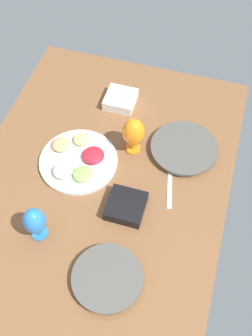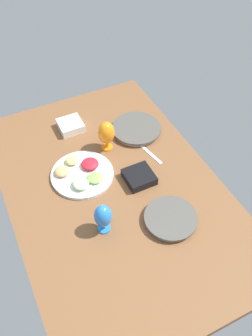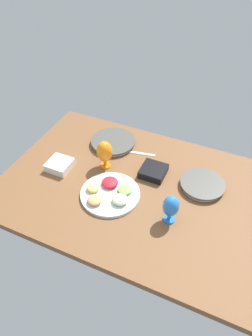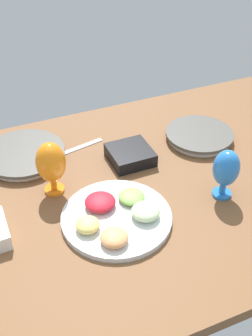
{
  "view_description": "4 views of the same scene",
  "coord_description": "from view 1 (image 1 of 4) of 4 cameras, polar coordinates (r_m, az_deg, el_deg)",
  "views": [
    {
      "loc": [
        -72.38,
        -35.12,
        139.38
      ],
      "look_at": [
        12.43,
        -10.12,
        7.74
      ],
      "focal_mm": 43.1,
      "sensor_mm": 36.0,
      "label": 1
    },
    {
      "loc": [
        -104.42,
        43.51,
        141.63
      ],
      "look_at": [
        3.08,
        -8.61,
        7.74
      ],
      "focal_mm": 38.0,
      "sensor_mm": 36.0,
      "label": 2
    },
    {
      "loc": [
        -41.44,
        113.48,
        128.54
      ],
      "look_at": [
        12.22,
        -4.7,
        7.74
      ],
      "focal_mm": 33.6,
      "sensor_mm": 36.0,
      "label": 3
    },
    {
      "loc": [
        47.21,
        94.68,
        89.41
      ],
      "look_at": [
        6.0,
        -1.47,
        7.74
      ],
      "focal_mm": 45.37,
      "sensor_mm": 36.0,
      "label": 4
    }
  ],
  "objects": [
    {
      "name": "ground_plane",
      "position": [
        1.63,
        -4.68,
        -4.57
      ],
      "size": [
        160.0,
        104.0,
        4.0
      ],
      "primitive_type": "cube",
      "color": "brown"
    },
    {
      "name": "dinner_plate_right",
      "position": [
        1.73,
        8.19,
        2.72
      ],
      "size": [
        28.67,
        28.67,
        3.06
      ],
      "color": "silver",
      "rests_on": "ground_plane"
    },
    {
      "name": "hurricane_glass_blue",
      "position": [
        1.48,
        -12.77,
        -7.41
      ],
      "size": [
        8.2,
        8.2,
        16.88
      ],
      "color": "blue",
      "rests_on": "ground_plane"
    },
    {
      "name": "square_bowl_black",
      "position": [
        1.56,
        0.01,
        -5.35
      ],
      "size": [
        14.33,
        14.33,
        4.65
      ],
      "color": "black",
      "rests_on": "ground_plane"
    },
    {
      "name": "hurricane_glass_orange",
      "position": [
        1.65,
        1.06,
        4.98
      ],
      "size": [
        9.31,
        9.31,
        18.2
      ],
      "color": "orange",
      "rests_on": "ground_plane"
    },
    {
      "name": "fruit_platter",
      "position": [
        1.69,
        -6.83,
        1.16
      ],
      "size": [
        32.76,
        32.76,
        5.49
      ],
      "color": "silver",
      "rests_on": "ground_plane"
    },
    {
      "name": "square_bowl_white",
      "position": [
        1.89,
        -0.78,
        9.7
      ],
      "size": [
        13.59,
        13.59,
        4.96
      ],
      "color": "white",
      "rests_on": "ground_plane"
    },
    {
      "name": "dinner_plate_left",
      "position": [
        1.45,
        -2.65,
        -15.32
      ],
      "size": [
        25.09,
        25.09,
        3.14
      ],
      "color": "silver",
      "rests_on": "ground_plane"
    },
    {
      "name": "fork_by_right_plate",
      "position": [
        1.63,
        6.19,
        -2.93
      ],
      "size": [
        18.0,
        5.37,
        0.6
      ],
      "primitive_type": "cube",
      "rotation": [
        0.0,
        0.0,
        0.2
      ],
      "color": "silver",
      "rests_on": "ground_plane"
    }
  ]
}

